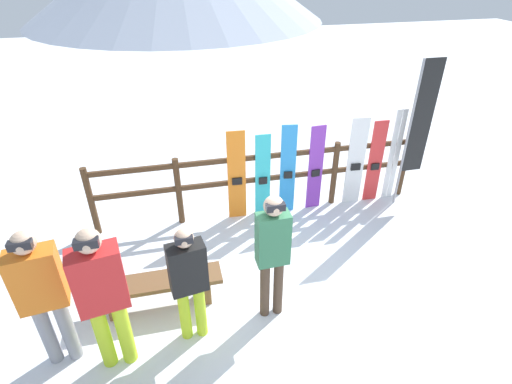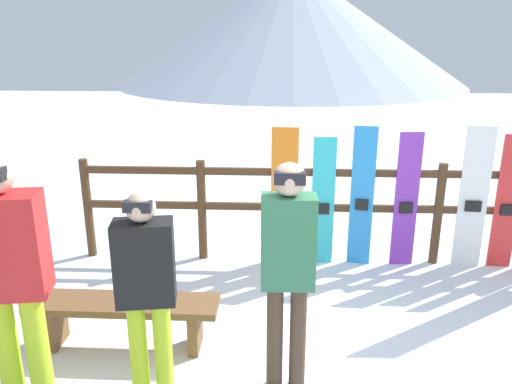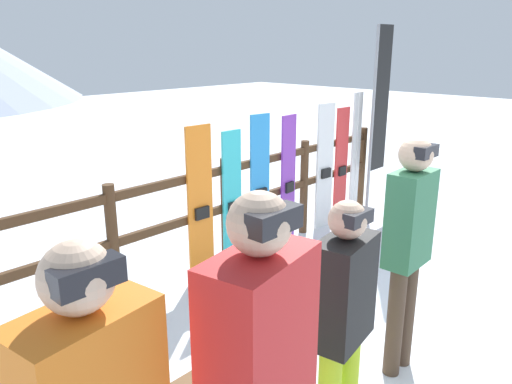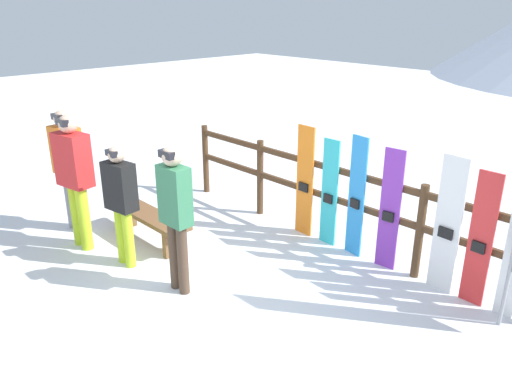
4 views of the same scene
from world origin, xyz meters
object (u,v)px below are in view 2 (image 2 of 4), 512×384
object	(u,v)px
snowboard_white	(473,199)
snowboard_red	(507,203)
person_plaid_green	(288,260)
bench	(124,312)
person_black	(146,282)
snowboard_blue	(362,198)
snowboard_cyan	(323,202)
person_red	(10,271)
snowboard_purple	(406,201)
snowboard_orange	(284,197)

from	to	relation	value
snowboard_white	snowboard_red	xyz separation A→B (m)	(0.37, -0.00, -0.04)
person_plaid_green	bench	bearing A→B (deg)	161.88
person_black	snowboard_red	bearing A→B (deg)	33.91
snowboard_blue	snowboard_white	world-z (taller)	snowboard_white
snowboard_white	snowboard_cyan	bearing A→B (deg)	-180.00
person_red	snowboard_purple	xyz separation A→B (m)	(3.14, 2.45, -0.29)
snowboard_orange	snowboard_cyan	xyz separation A→B (m)	(0.43, -0.00, -0.05)
person_black	snowboard_white	size ratio (longest dim) A/B	0.96
snowboard_orange	bench	bearing A→B (deg)	-127.58
snowboard_orange	snowboard_red	world-z (taller)	snowboard_orange
snowboard_white	snowboard_red	bearing A→B (deg)	-0.01
person_plaid_green	snowboard_blue	world-z (taller)	person_plaid_green
snowboard_orange	snowboard_purple	size ratio (longest dim) A/B	1.03
bench	person_red	distance (m)	1.13
snowboard_cyan	snowboard_orange	bearing A→B (deg)	179.99
person_plaid_green	snowboard_blue	size ratio (longest dim) A/B	1.08
snowboard_orange	person_red	bearing A→B (deg)	-126.23
bench	snowboard_white	xyz separation A→B (m)	(3.39, 1.72, 0.47)
snowboard_purple	snowboard_red	world-z (taller)	snowboard_purple
person_red	snowboard_blue	size ratio (longest dim) A/B	1.14
snowboard_blue	snowboard_red	distance (m)	1.58
bench	snowboard_blue	world-z (taller)	snowboard_blue
snowboard_orange	person_black	bearing A→B (deg)	-112.68
snowboard_white	bench	bearing A→B (deg)	-153.10
bench	snowboard_red	xyz separation A→B (m)	(3.76, 1.72, 0.43)
snowboard_purple	snowboard_white	xyz separation A→B (m)	(0.72, 0.00, 0.03)
snowboard_orange	snowboard_red	size ratio (longest dim) A/B	1.03
person_red	person_black	world-z (taller)	person_red
person_red	snowboard_purple	distance (m)	3.99
snowboard_orange	snowboard_blue	world-z (taller)	snowboard_blue
person_plaid_green	snowboard_purple	distance (m)	2.55
snowboard_blue	snowboard_purple	size ratio (longest dim) A/B	1.04
person_plaid_green	snowboard_white	world-z (taller)	person_plaid_green
snowboard_white	snowboard_orange	bearing A→B (deg)	-180.00
snowboard_purple	person_black	bearing A→B (deg)	-135.23
person_plaid_green	snowboard_blue	xyz separation A→B (m)	(0.85, 2.16, -0.24)
person_red	snowboard_cyan	xyz separation A→B (m)	(2.23, 2.45, -0.32)
snowboard_purple	snowboard_red	xyz separation A→B (m)	(1.09, -0.00, -0.01)
snowboard_red	snowboard_orange	bearing A→B (deg)	180.00
snowboard_blue	snowboard_purple	xyz separation A→B (m)	(0.49, -0.00, -0.03)
person_red	person_plaid_green	bearing A→B (deg)	9.10
bench	person_plaid_green	distance (m)	1.57
snowboard_white	snowboard_blue	bearing A→B (deg)	-180.00
snowboard_blue	snowboard_white	distance (m)	1.21
snowboard_white	person_red	bearing A→B (deg)	-147.63
person_black	snowboard_orange	xyz separation A→B (m)	(0.95, 2.28, -0.12)
person_plaid_green	person_red	bearing A→B (deg)	-170.90
snowboard_cyan	snowboard_purple	world-z (taller)	snowboard_purple
bench	person_black	bearing A→B (deg)	-56.38
person_plaid_green	snowboard_blue	distance (m)	2.33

